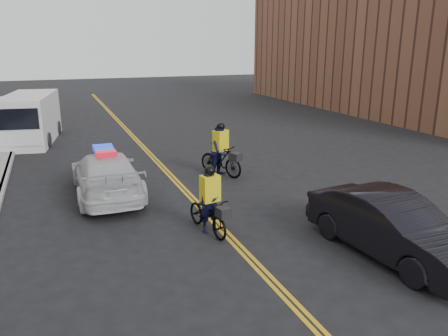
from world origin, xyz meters
TOP-DOWN VIEW (x-y plane):
  - ground at (0.00, 0.00)m, footprint 120.00×120.00m
  - center_line_left at (-0.08, 8.00)m, footprint 0.10×60.00m
  - center_line_right at (0.08, 8.00)m, footprint 0.10×60.00m
  - curb at (-6.00, 8.00)m, footprint 0.20×60.00m
  - building_across at (22.00, 18.00)m, footprint 12.00×30.00m
  - police_cruiser at (-2.60, 5.43)m, footprint 2.13×5.16m
  - dark_sedan at (3.27, -1.61)m, footprint 2.05×4.77m
  - cargo_van at (-5.20, 15.57)m, footprint 3.06×6.17m
  - cyclist_near at (-0.33, 1.32)m, footprint 1.01×2.01m
  - cyclist_far at (1.87, 6.20)m, footprint 1.48×2.13m

SIDE VIEW (x-z plane):
  - ground at x=0.00m, z-range 0.00..0.00m
  - center_line_left at x=-0.08m, z-range 0.00..0.01m
  - center_line_right at x=0.08m, z-range 0.00..0.01m
  - curb at x=-6.00m, z-range 0.00..0.15m
  - cyclist_near at x=-0.33m, z-range -0.29..1.60m
  - police_cruiser at x=-2.60m, z-range -0.07..1.58m
  - dark_sedan at x=3.27m, z-range 0.00..1.53m
  - cyclist_far at x=1.87m, z-range -0.22..1.89m
  - cargo_van at x=-5.20m, z-range -0.03..2.45m
  - building_across at x=22.00m, z-range 0.00..11.00m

